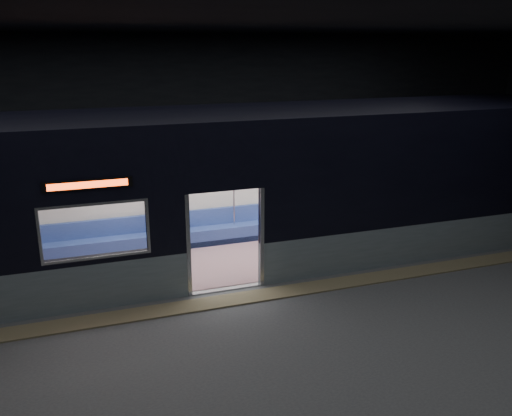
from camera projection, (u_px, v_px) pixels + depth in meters
station_floor at (242, 313)px, 9.86m from camera, size 24.00×14.00×0.01m
station_envelope at (241, 111)px, 8.79m from camera, size 24.00×14.00×5.00m
tactile_strip at (234, 300)px, 10.35m from camera, size 22.80×0.50×0.03m
metro_car at (206, 183)px, 11.62m from camera, size 18.00×3.04×3.35m
passenger at (166, 219)px, 12.61m from camera, size 0.42×0.68×1.33m
handbag at (169, 227)px, 12.45m from camera, size 0.30×0.26×0.14m
transit_map at (376, 170)px, 14.48m from camera, size 0.98×0.03×0.64m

